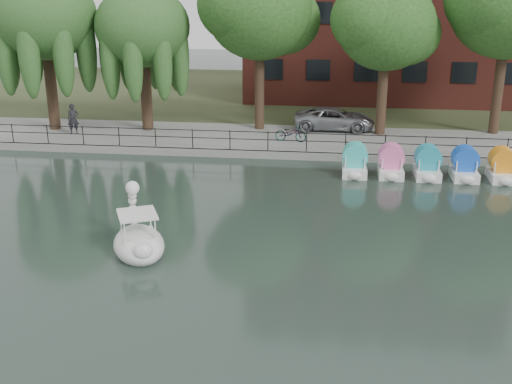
% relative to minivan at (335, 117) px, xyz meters
% --- Properties ---
extents(ground_plane, '(120.00, 120.00, 0.00)m').
position_rel_minivan_xyz_m(ground_plane, '(-3.41, -18.22, -1.14)').
color(ground_plane, '#3A4F47').
extents(promenade, '(40.00, 6.00, 0.40)m').
position_rel_minivan_xyz_m(promenade, '(-3.41, -2.22, -0.94)').
color(promenade, gray).
rests_on(promenade, ground_plane).
extents(kerb, '(40.00, 0.25, 0.40)m').
position_rel_minivan_xyz_m(kerb, '(-3.41, -5.17, -0.94)').
color(kerb, gray).
rests_on(kerb, ground_plane).
extents(land_strip, '(60.00, 22.00, 0.36)m').
position_rel_minivan_xyz_m(land_strip, '(-3.41, 11.78, -0.96)').
color(land_strip, '#47512D').
rests_on(land_strip, ground_plane).
extents(railing, '(32.00, 0.05, 1.00)m').
position_rel_minivan_xyz_m(railing, '(-3.41, -4.97, 0.00)').
color(railing, black).
rests_on(railing, promenade).
extents(willow_left, '(5.88, 5.88, 9.01)m').
position_rel_minivan_xyz_m(willow_left, '(-16.41, -1.72, 5.73)').
color(willow_left, '#473323').
rests_on(willow_left, promenade).
extents(willow_mid, '(5.32, 5.32, 8.15)m').
position_rel_minivan_xyz_m(willow_mid, '(-10.91, -1.22, 5.10)').
color(willow_mid, '#473323').
rests_on(willow_mid, promenade).
extents(broadleaf_center, '(6.00, 6.00, 9.25)m').
position_rel_minivan_xyz_m(broadleaf_center, '(-4.41, -0.22, 5.92)').
color(broadleaf_center, '#473323').
rests_on(broadleaf_center, promenade).
extents(broadleaf_right, '(5.40, 5.40, 8.32)m').
position_rel_minivan_xyz_m(broadleaf_right, '(2.59, -0.72, 5.24)').
color(broadleaf_right, '#473323').
rests_on(broadleaf_right, promenade).
extents(broadleaf_far, '(6.30, 6.30, 9.71)m').
position_rel_minivan_xyz_m(broadleaf_far, '(9.09, 0.28, 6.25)').
color(broadleaf_far, '#473323').
rests_on(broadleaf_far, promenade).
extents(minivan, '(2.52, 5.37, 1.49)m').
position_rel_minivan_xyz_m(minivan, '(0.00, 0.00, 0.00)').
color(minivan, gray).
rests_on(minivan, promenade).
extents(bicycle, '(0.85, 1.79, 1.00)m').
position_rel_minivan_xyz_m(bicycle, '(-2.36, -3.05, -0.24)').
color(bicycle, gray).
rests_on(bicycle, promenade).
extents(pedestrian, '(0.85, 0.74, 1.98)m').
position_rel_minivan_xyz_m(pedestrian, '(-14.78, -2.85, 0.25)').
color(pedestrian, black).
rests_on(pedestrian, promenade).
extents(swan_boat, '(2.71, 3.22, 2.34)m').
position_rel_minivan_xyz_m(swan_boat, '(-6.63, -17.35, -0.63)').
color(swan_boat, white).
rests_on(swan_boat, ground_plane).
extents(pedal_boat_row, '(11.35, 1.70, 1.40)m').
position_rel_minivan_xyz_m(pedal_boat_row, '(6.12, -7.43, -0.54)').
color(pedal_boat_row, white).
rests_on(pedal_boat_row, ground_plane).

